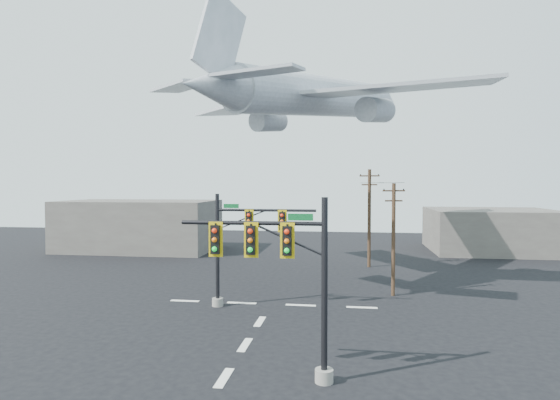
% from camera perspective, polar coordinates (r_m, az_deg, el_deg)
% --- Properties ---
extents(ground, '(120.00, 120.00, 0.00)m').
position_cam_1_polar(ground, '(20.87, -6.84, -20.74)').
color(ground, black).
rests_on(ground, ground).
extents(lane_markings, '(14.00, 21.20, 0.01)m').
position_cam_1_polar(lane_markings, '(25.73, -3.62, -16.24)').
color(lane_markings, white).
rests_on(lane_markings, ground).
extents(signal_mast_near, '(6.33, 0.83, 7.52)m').
position_cam_1_polar(signal_mast_near, '(19.21, 0.97, -9.56)').
color(signal_mast_near, gray).
rests_on(signal_mast_near, ground).
extents(signal_mast_far, '(6.85, 0.81, 7.40)m').
position_cam_1_polar(signal_mast_far, '(30.65, -5.15, -5.70)').
color(signal_mast_far, gray).
rests_on(signal_mast_far, ground).
extents(utility_pole_a, '(1.60, 0.46, 8.09)m').
position_cam_1_polar(utility_pole_a, '(34.58, 13.66, -4.41)').
color(utility_pole_a, '#432E1C').
rests_on(utility_pole_a, ground).
extents(utility_pole_b, '(1.91, 0.32, 9.45)m').
position_cam_1_polar(utility_pole_b, '(45.89, 10.83, -1.93)').
color(utility_pole_b, '#432E1C').
rests_on(utility_pole_b, ground).
extents(power_lines, '(2.79, 11.53, 0.03)m').
position_cam_1_polar(power_lines, '(40.07, 12.08, 2.06)').
color(power_lines, black).
extents(airliner, '(25.85, 28.25, 7.96)m').
position_cam_1_polar(airliner, '(40.04, 4.85, 12.41)').
color(airliner, silver).
extents(building_left, '(18.00, 10.00, 6.00)m').
position_cam_1_polar(building_left, '(59.35, -16.77, -2.97)').
color(building_left, '#615C55').
rests_on(building_left, ground).
extents(building_right, '(14.00, 12.00, 5.00)m').
position_cam_1_polar(building_right, '(61.24, 24.33, -3.38)').
color(building_right, '#615C55').
rests_on(building_right, ground).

